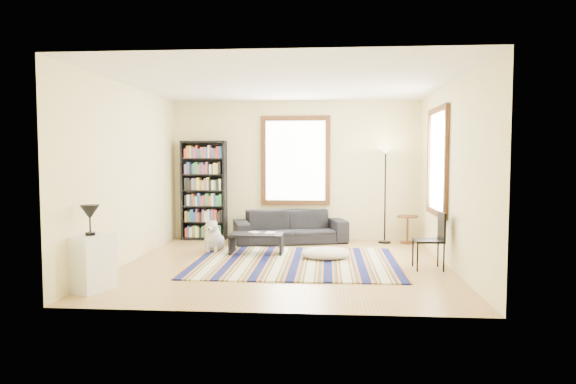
# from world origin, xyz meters

# --- Properties ---
(floor) EXTENTS (5.00, 5.00, 0.10)m
(floor) POSITION_xyz_m (0.00, 0.00, -0.05)
(floor) COLOR tan
(floor) RESTS_ON ground
(ceiling) EXTENTS (5.00, 5.00, 0.10)m
(ceiling) POSITION_xyz_m (0.00, 0.00, 2.85)
(ceiling) COLOR white
(ceiling) RESTS_ON floor
(wall_back) EXTENTS (5.00, 0.10, 2.80)m
(wall_back) POSITION_xyz_m (0.00, 2.55, 1.40)
(wall_back) COLOR beige
(wall_back) RESTS_ON floor
(wall_front) EXTENTS (5.00, 0.10, 2.80)m
(wall_front) POSITION_xyz_m (0.00, -2.55, 1.40)
(wall_front) COLOR beige
(wall_front) RESTS_ON floor
(wall_left) EXTENTS (0.10, 5.00, 2.80)m
(wall_left) POSITION_xyz_m (-2.55, 0.00, 1.40)
(wall_left) COLOR beige
(wall_left) RESTS_ON floor
(wall_right) EXTENTS (0.10, 5.00, 2.80)m
(wall_right) POSITION_xyz_m (2.55, 0.00, 1.40)
(wall_right) COLOR beige
(wall_right) RESTS_ON floor
(window_back) EXTENTS (1.20, 0.06, 1.60)m
(window_back) POSITION_xyz_m (0.00, 2.47, 1.60)
(window_back) COLOR white
(window_back) RESTS_ON wall_back
(window_right) EXTENTS (0.06, 1.20, 1.60)m
(window_right) POSITION_xyz_m (2.47, 0.80, 1.60)
(window_right) COLOR white
(window_right) RESTS_ON wall_right
(rug) EXTENTS (3.25, 2.60, 0.02)m
(rug) POSITION_xyz_m (0.15, 0.13, 0.01)
(rug) COLOR #0D1244
(rug) RESTS_ON floor
(sofa) EXTENTS (1.40, 2.31, 0.63)m
(sofa) POSITION_xyz_m (-0.08, 2.05, 0.32)
(sofa) COLOR black
(sofa) RESTS_ON floor
(bookshelf) EXTENTS (0.90, 0.30, 2.00)m
(bookshelf) POSITION_xyz_m (-1.85, 2.32, 1.00)
(bookshelf) COLOR black
(bookshelf) RESTS_ON floor
(coffee_table) EXTENTS (0.96, 0.62, 0.36)m
(coffee_table) POSITION_xyz_m (-0.57, 0.80, 0.18)
(coffee_table) COLOR black
(coffee_table) RESTS_ON floor
(book_a) EXTENTS (0.25, 0.24, 0.02)m
(book_a) POSITION_xyz_m (-0.67, 0.80, 0.37)
(book_a) COLOR beige
(book_a) RESTS_ON coffee_table
(book_b) EXTENTS (0.19, 0.25, 0.02)m
(book_b) POSITION_xyz_m (-0.42, 0.85, 0.37)
(book_b) COLOR beige
(book_b) RESTS_ON coffee_table
(floor_cushion) EXTENTS (0.98, 0.87, 0.20)m
(floor_cushion) POSITION_xyz_m (0.62, 0.44, 0.10)
(floor_cushion) COLOR beige
(floor_cushion) RESTS_ON floor
(floor_lamp) EXTENTS (0.33, 0.33, 1.86)m
(floor_lamp) POSITION_xyz_m (1.76, 2.15, 0.93)
(floor_lamp) COLOR black
(floor_lamp) RESTS_ON floor
(side_table) EXTENTS (0.45, 0.45, 0.54)m
(side_table) POSITION_xyz_m (2.20, 2.13, 0.27)
(side_table) COLOR #4C2A13
(side_table) RESTS_ON floor
(folding_chair) EXTENTS (0.43, 0.41, 0.86)m
(folding_chair) POSITION_xyz_m (2.15, -0.17, 0.43)
(folding_chair) COLOR black
(folding_chair) RESTS_ON floor
(white_cabinet) EXTENTS (0.54, 0.60, 0.70)m
(white_cabinet) POSITION_xyz_m (-2.30, -1.75, 0.35)
(white_cabinet) COLOR white
(white_cabinet) RESTS_ON floor
(table_lamp) EXTENTS (0.28, 0.28, 0.38)m
(table_lamp) POSITION_xyz_m (-2.30, -1.75, 0.89)
(table_lamp) COLOR black
(table_lamp) RESTS_ON white_cabinet
(dog) EXTENTS (0.43, 0.58, 0.57)m
(dog) POSITION_xyz_m (-1.35, 1.00, 0.28)
(dog) COLOR silver
(dog) RESTS_ON floor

